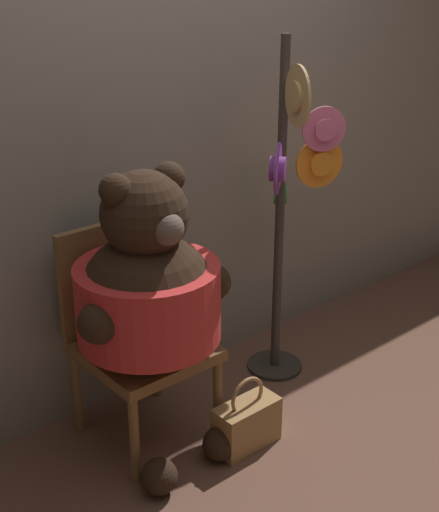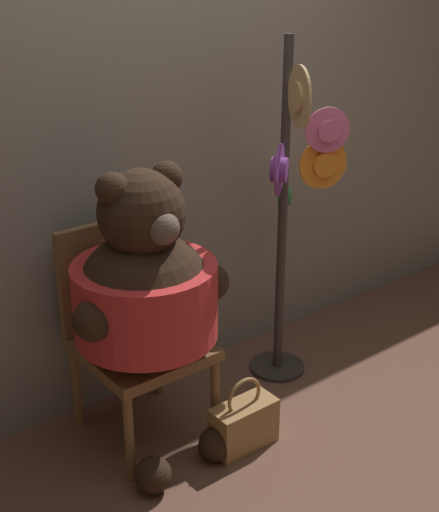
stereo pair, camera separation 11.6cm
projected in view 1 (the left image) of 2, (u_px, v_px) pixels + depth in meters
ground_plane at (277, 432)px, 3.19m from camera, size 14.00×14.00×0.00m
wall_back at (167, 113)px, 3.21m from camera, size 8.00×0.10×2.63m
chair at (132, 328)px, 3.04m from camera, size 0.49×0.51×0.94m
teddy_bear at (149, 294)px, 2.82m from camera, size 0.70×0.62×1.25m
hat_display_rack at (290, 202)px, 3.32m from camera, size 0.51×0.47×1.66m
handbag_on_ground at (247, 423)px, 3.07m from camera, size 0.29×0.14×0.34m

